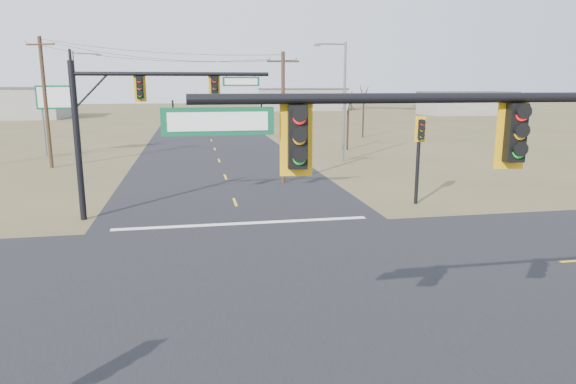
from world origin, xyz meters
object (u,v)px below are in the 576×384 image
Objects in this scene: mast_arm_near at (522,167)px; utility_pole_near at (283,116)px; streetlight_c at (79,97)px; pedestal_signal_ne at (420,142)px; mast_arm_far at (138,107)px; streetlight_a at (342,96)px; highway_sign at (57,107)px; bare_tree_c at (348,99)px; utility_pole_far at (45,101)px; bare_tree_d at (364,93)px.

utility_pole_near is at bearing 97.16° from mast_arm_near.
utility_pole_near reaches higher than mast_arm_near.
pedestal_signal_ne is at bearing -53.02° from streetlight_c.
mast_arm_far is 21.71m from streetlight_a.
highway_sign reaches higher than bare_tree_c.
utility_pole_far is at bearing 111.71° from mast_arm_far.
pedestal_signal_ne is 28.58m from utility_pole_far.
mast_arm_near is 1.06× the size of streetlight_a.
mast_arm_near reaches higher than bare_tree_c.
bare_tree_d reaches higher than pedestal_signal_ne.
mast_arm_far is 1.48× the size of bare_tree_c.
streetlight_c is 25.60m from bare_tree_c.
streetlight_c is (-7.79, 25.80, -0.15)m from mast_arm_far.
mast_arm_near is 1.04× the size of utility_pole_far.
streetlight_c is at bearing 145.83° from pedestal_signal_ne.
pedestal_signal_ne is 0.48× the size of utility_pole_far.
bare_tree_c is at bearing -115.96° from bare_tree_d.
streetlight_c is at bearing 162.63° from streetlight_a.
bare_tree_d is (23.03, 34.44, -0.10)m from mast_arm_far.
utility_pole_near reaches higher than bare_tree_c.
highway_sign is (-17.69, 16.71, 0.02)m from utility_pole_near.
utility_pole_near is (8.33, 7.40, -0.98)m from mast_arm_far.
highway_sign is 34.01m from bare_tree_d.
bare_tree_d is at bearing 51.48° from mast_arm_far.
utility_pole_far is (-16.86, 34.27, 0.15)m from mast_arm_near.
mast_arm_far is 41.43m from bare_tree_d.
pedestal_signal_ne is 23.73m from bare_tree_c.
pedestal_signal_ne is 35.51m from bare_tree_d.
mast_arm_far reaches higher than bare_tree_c.
utility_pole_near is 24.48m from streetlight_c.
mast_arm_far is at bearing -127.00° from bare_tree_c.
streetlight_c reaches higher than mast_arm_near.
bare_tree_d is (8.58, 34.40, 1.88)m from pedestal_signal_ne.
bare_tree_d is at bearing 72.32° from streetlight_a.
mast_arm_far is at bearing -138.38° from utility_pole_near.
highway_sign is 0.64× the size of streetlight_a.
mast_arm_far is 0.99× the size of streetlight_c.
utility_pole_near is at bearing -120.90° from streetlight_a.
streetlight_c is (0.67, 8.79, 0.11)m from utility_pole_far.
pedestal_signal_ne is 0.76× the size of highway_sign.
mast_arm_near is 1.10× the size of streetlight_c.
mast_arm_far is 1.41× the size of bare_tree_d.
highway_sign is at bearing 120.23° from mast_arm_near.
mast_arm_near is 45.01m from highway_sign.
bare_tree_d is (30.82, 8.64, 0.05)m from streetlight_c.
bare_tree_c is (17.71, 23.50, -0.48)m from mast_arm_far.
bare_tree_c is at bearing 48.26° from mast_arm_far.
streetlight_a is 1.04× the size of streetlight_c.
highway_sign is 0.67× the size of streetlight_c.
streetlight_a is at bearing 103.84° from pedestal_signal_ne.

